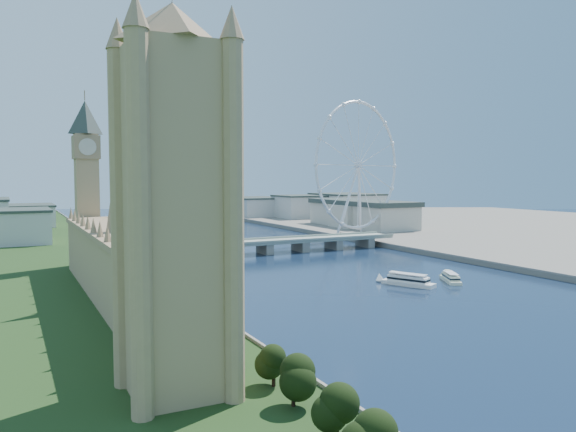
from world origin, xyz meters
TOP-DOWN VIEW (x-y plane):
  - tree_row at (-113.00, 42.00)m, footprint 7.78×151.78m
  - victoria_tower at (-135.00, 55.00)m, footprint 28.16×28.16m
  - parliament_range at (-128.00, 170.00)m, footprint 24.00×200.00m
  - big_ben at (-128.00, 278.00)m, footprint 20.02×20.02m
  - westminster_bridge at (0.00, 300.00)m, footprint 220.00×22.00m
  - london_eye at (119.98, 355.08)m, footprint 113.60×39.12m
  - county_hall at (175.00, 430.00)m, footprint 54.00×144.00m
  - city_skyline at (39.22, 560.08)m, footprint 505.00×280.00m
  - tour_boat_near at (16.43, 152.63)m, footprint 20.77×31.52m
  - tour_boat_far at (43.72, 150.39)m, footprint 17.68×25.80m

SIDE VIEW (x-z plane):
  - county_hall at x=175.00m, z-range -17.50..17.50m
  - tour_boat_near at x=16.43m, z-range -3.45..3.45m
  - tour_boat_far at x=43.72m, z-range -2.82..2.82m
  - westminster_bridge at x=0.00m, z-range 1.88..11.38m
  - tree_row at x=-113.00m, z-range -0.89..18.64m
  - city_skyline at x=39.22m, z-range 0.96..32.96m
  - parliament_range at x=-128.00m, z-range -16.52..53.48m
  - victoria_tower at x=-135.00m, z-range -1.51..110.49m
  - big_ben at x=-128.00m, z-range 11.57..121.57m
  - london_eye at x=119.98m, z-range 5.37..129.67m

